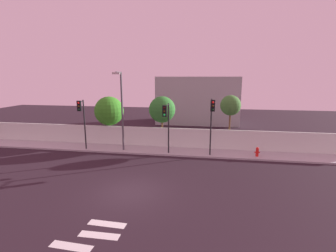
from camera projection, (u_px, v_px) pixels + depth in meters
The scene contains 13 objects.
ground_plane at pixel (130, 192), 14.59m from camera, with size 80.00×80.00×0.00m, color black.
sidewalk at pixel (158, 151), 22.51m from camera, with size 36.00×2.40×0.15m, color #AAAAAA.
perimeter_wall at pixel (160, 137), 23.56m from camera, with size 36.00×0.18×1.80m, color silver.
crosswalk_marking at pixel (85, 241), 10.28m from camera, with size 2.73×3.03×0.01m.
traffic_light_left at pixel (212, 116), 19.90m from camera, with size 0.35×1.28×4.77m.
traffic_light_center at pixel (166, 118), 20.22m from camera, with size 0.35×1.82×4.34m.
traffic_light_right at pixel (82, 114), 21.82m from camera, with size 0.35×1.08×4.51m.
street_lamp_curbside at pixel (121, 105), 21.49m from camera, with size 0.63×1.96×6.95m.
fire_hydrant at pixel (257, 151), 20.60m from camera, with size 0.44×0.26×0.79m.
roadside_tree_leftmost at pixel (109, 111), 24.77m from camera, with size 2.90×2.90×4.76m.
roadside_tree_midleft at pixel (162, 110), 23.87m from camera, with size 2.56×2.56×4.85m.
roadside_tree_midright at pixel (231, 106), 22.75m from camera, with size 1.88×1.88×5.04m.
low_building_distant at pixel (198, 100), 36.20m from camera, with size 11.51×6.00×6.69m, color #9A9A9A.
Camera 1 is at (4.41, -12.99, 6.71)m, focal length 26.45 mm.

